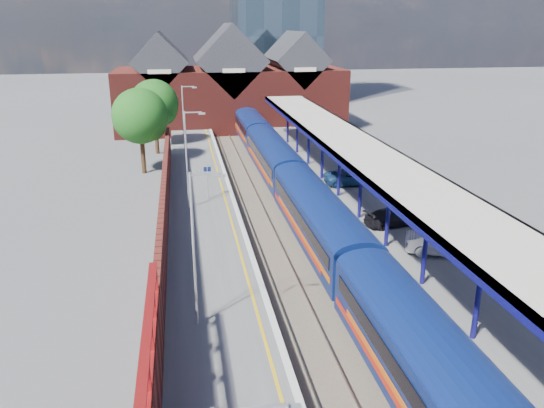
{
  "coord_description": "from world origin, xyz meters",
  "views": [
    {
      "loc": [
        -6.72,
        -14.77,
        13.64
      ],
      "look_at": [
        -1.23,
        17.19,
        2.6
      ],
      "focal_mm": 35.0,
      "sensor_mm": 36.0,
      "label": 1
    }
  ],
  "objects": [
    {
      "name": "train",
      "position": [
        1.49,
        23.78,
        2.12
      ],
      "size": [
        2.88,
        65.91,
        3.45
      ],
      "color": "navy",
      "rests_on": "ground"
    },
    {
      "name": "ground",
      "position": [
        0.0,
        30.0,
        0.0
      ],
      "size": [
        240.0,
        240.0,
        0.0
      ],
      "primitive_type": "plane",
      "color": "#5B5B5E",
      "rests_on": "ground"
    },
    {
      "name": "platform_sign",
      "position": [
        -5.0,
        24.0,
        2.69
      ],
      "size": [
        0.55,
        0.08,
        2.5
      ],
      "color": "#A5A8AA",
      "rests_on": "left_platform"
    },
    {
      "name": "coping_left",
      "position": [
        -3.15,
        20.0,
        1.02
      ],
      "size": [
        0.3,
        76.0,
        0.05
      ],
      "primitive_type": "cube",
      "color": "silver",
      "rests_on": "left_platform"
    },
    {
      "name": "left_platform",
      "position": [
        -5.5,
        20.0,
        0.5
      ],
      "size": [
        5.0,
        76.0,
        1.0
      ],
      "primitive_type": "cube",
      "color": "#565659",
      "rests_on": "ground"
    },
    {
      "name": "tree_near",
      "position": [
        -10.35,
        35.91,
        5.35
      ],
      "size": [
        5.2,
        5.2,
        8.1
      ],
      "color": "#382314",
      "rests_on": "ground"
    },
    {
      "name": "parked_car_dark",
      "position": [
        6.68,
        16.17,
        1.56
      ],
      "size": [
        4.08,
        2.26,
        1.12
      ],
      "primitive_type": "imported",
      "rotation": [
        0.0,
        0.0,
        1.76
      ],
      "color": "black",
      "rests_on": "right_platform"
    },
    {
      "name": "parked_car_silver",
      "position": [
        7.83,
        11.17,
        1.73
      ],
      "size": [
        4.67,
        3.1,
        1.46
      ],
      "primitive_type": "imported",
      "rotation": [
        0.0,
        0.0,
        1.18
      ],
      "color": "silver",
      "rests_on": "right_platform"
    },
    {
      "name": "station_building",
      "position": [
        0.0,
        58.0,
        5.45
      ],
      "size": [
        30.0,
        12.12,
        13.78
      ],
      "color": "#5A1B17",
      "rests_on": "ground"
    },
    {
      "name": "lamp_post_c",
      "position": [
        -6.36,
        22.0,
        4.99
      ],
      "size": [
        1.48,
        0.18,
        7.0
      ],
      "color": "#A5A8AA",
      "rests_on": "left_platform"
    },
    {
      "name": "brick_wall",
      "position": [
        -8.1,
        13.54,
        2.45
      ],
      "size": [
        0.35,
        50.0,
        3.86
      ],
      "color": "#5A1B17",
      "rests_on": "left_platform"
    },
    {
      "name": "right_platform",
      "position": [
        6.0,
        20.0,
        0.5
      ],
      "size": [
        6.0,
        76.0,
        1.0
      ],
      "primitive_type": "cube",
      "color": "#565659",
      "rests_on": "ground"
    },
    {
      "name": "lamp_post_d",
      "position": [
        -6.36,
        38.0,
        4.99
      ],
      "size": [
        1.48,
        0.18,
        7.0
      ],
      "color": "#A5A8AA",
      "rests_on": "left_platform"
    },
    {
      "name": "coping_right",
      "position": [
        3.15,
        20.0,
        1.02
      ],
      "size": [
        0.3,
        76.0,
        0.05
      ],
      "primitive_type": "cube",
      "color": "silver",
      "rests_on": "right_platform"
    },
    {
      "name": "parked_car_blue",
      "position": [
        6.91,
        25.67,
        1.63
      ],
      "size": [
        4.55,
        2.13,
        1.26
      ],
      "primitive_type": "imported",
      "rotation": [
        0.0,
        0.0,
        1.56
      ],
      "color": "navy",
      "rests_on": "right_platform"
    },
    {
      "name": "tree_far",
      "position": [
        -9.35,
        43.91,
        5.35
      ],
      "size": [
        5.2,
        5.2,
        8.1
      ],
      "color": "#382314",
      "rests_on": "ground"
    },
    {
      "name": "yellow_line",
      "position": [
        -3.75,
        20.0,
        1.01
      ],
      "size": [
        0.14,
        76.0,
        0.01
      ],
      "primitive_type": "cube",
      "color": "yellow",
      "rests_on": "left_platform"
    },
    {
      "name": "rails",
      "position": [
        0.0,
        20.0,
        0.12
      ],
      "size": [
        4.51,
        76.0,
        0.14
      ],
      "color": "slate",
      "rests_on": "ground"
    },
    {
      "name": "ballast_bed",
      "position": [
        0.0,
        20.0,
        0.03
      ],
      "size": [
        6.0,
        76.0,
        0.06
      ],
      "primitive_type": "cube",
      "color": "#473D33",
      "rests_on": "ground"
    },
    {
      "name": "canopy",
      "position": [
        5.48,
        21.95,
        5.25
      ],
      "size": [
        4.5,
        52.0,
        4.48
      ],
      "color": "navy",
      "rests_on": "right_platform"
    },
    {
      "name": "lamp_post_b",
      "position": [
        -6.36,
        6.0,
        4.99
      ],
      "size": [
        1.48,
        0.18,
        7.0
      ],
      "color": "#A5A8AA",
      "rests_on": "left_platform"
    }
  ]
}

